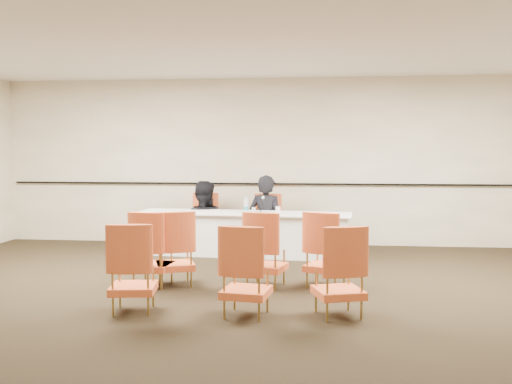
# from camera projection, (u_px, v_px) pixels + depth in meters

# --- Properties ---
(floor) EXTENTS (10.00, 10.00, 0.00)m
(floor) POSITION_uv_depth(u_px,v_px,m) (247.00, 301.00, 6.45)
(floor) COLOR black
(floor) RESTS_ON ground
(ceiling) EXTENTS (10.00, 10.00, 0.00)m
(ceiling) POSITION_uv_depth(u_px,v_px,m) (246.00, 31.00, 6.24)
(ceiling) COLOR silver
(ceiling) RESTS_ON ground
(wall_back) EXTENTS (10.00, 0.04, 3.00)m
(wall_back) POSITION_uv_depth(u_px,v_px,m) (274.00, 162.00, 10.31)
(wall_back) COLOR #B4A98D
(wall_back) RESTS_ON ground
(wall_rail) EXTENTS (9.80, 0.04, 0.03)m
(wall_rail) POSITION_uv_depth(u_px,v_px,m) (274.00, 184.00, 10.30)
(wall_rail) COLOR black
(wall_rail) RESTS_ON wall_back
(panel_table) EXTENTS (3.53, 1.09, 0.70)m
(panel_table) POSITION_uv_depth(u_px,v_px,m) (244.00, 234.00, 9.28)
(panel_table) COLOR white
(panel_table) RESTS_ON ground
(panelist_main) EXTENTS (0.72, 0.58, 1.72)m
(panelist_main) POSITION_uv_depth(u_px,v_px,m) (266.00, 225.00, 9.74)
(panelist_main) COLOR black
(panelist_main) RESTS_ON ground
(panelist_main_chair) EXTENTS (0.54, 0.54, 0.95)m
(panelist_main_chair) POSITION_uv_depth(u_px,v_px,m) (266.00, 222.00, 9.74)
(panelist_main_chair) COLOR #DE5C27
(panelist_main_chair) RESTS_ON ground
(panelist_second) EXTENTS (0.84, 0.66, 1.71)m
(panelist_second) POSITION_uv_depth(u_px,v_px,m) (203.00, 230.00, 9.96)
(panelist_second) COLOR black
(panelist_second) RESTS_ON ground
(panelist_second_chair) EXTENTS (0.54, 0.54, 0.95)m
(panelist_second_chair) POSITION_uv_depth(u_px,v_px,m) (203.00, 221.00, 9.95)
(panelist_second_chair) COLOR #DE5C27
(panelist_second_chair) RESTS_ON ground
(papers) EXTENTS (0.34, 0.28, 0.00)m
(papers) POSITION_uv_depth(u_px,v_px,m) (272.00, 213.00, 9.16)
(papers) COLOR silver
(papers) RESTS_ON panel_table
(microphone) EXTENTS (0.13, 0.21, 0.28)m
(microphone) POSITION_uv_depth(u_px,v_px,m) (261.00, 205.00, 9.08)
(microphone) COLOR black
(microphone) RESTS_ON panel_table
(water_bottle) EXTENTS (0.09, 0.09, 0.25)m
(water_bottle) POSITION_uv_depth(u_px,v_px,m) (246.00, 205.00, 9.23)
(water_bottle) COLOR teal
(water_bottle) RESTS_ON panel_table
(drinking_glass) EXTENTS (0.07, 0.07, 0.10)m
(drinking_glass) POSITION_uv_depth(u_px,v_px,m) (254.00, 210.00, 9.09)
(drinking_glass) COLOR silver
(drinking_glass) RESTS_ON panel_table
(coffee_cup) EXTENTS (0.08, 0.08, 0.12)m
(coffee_cup) POSITION_uv_depth(u_px,v_px,m) (278.00, 210.00, 9.02)
(coffee_cup) COLOR white
(coffee_cup) RESTS_ON panel_table
(aud_chair_front_left) EXTENTS (0.64, 0.64, 0.95)m
(aud_chair_front_left) POSITION_uv_depth(u_px,v_px,m) (175.00, 248.00, 7.18)
(aud_chair_front_left) COLOR #DE5C27
(aud_chair_front_left) RESTS_ON ground
(aud_chair_front_mid) EXTENTS (0.60, 0.60, 0.95)m
(aud_chair_front_mid) POSITION_uv_depth(u_px,v_px,m) (266.00, 249.00, 7.08)
(aud_chair_front_mid) COLOR #DE5C27
(aud_chair_front_mid) RESTS_ON ground
(aud_chair_front_right) EXTENTS (0.64, 0.64, 0.95)m
(aud_chair_front_right) POSITION_uv_depth(u_px,v_px,m) (326.00, 249.00, 7.07)
(aud_chair_front_right) COLOR #DE5C27
(aud_chair_front_right) RESTS_ON ground
(aud_chair_back_left) EXTENTS (0.57, 0.57, 0.95)m
(aud_chair_back_left) POSITION_uv_depth(u_px,v_px,m) (133.00, 267.00, 5.99)
(aud_chair_back_left) COLOR #DE5C27
(aud_chair_back_left) RESTS_ON ground
(aud_chair_back_mid) EXTENTS (0.57, 0.57, 0.95)m
(aud_chair_back_mid) POSITION_uv_depth(u_px,v_px,m) (246.00, 270.00, 5.82)
(aud_chair_back_mid) COLOR #DE5C27
(aud_chair_back_mid) RESTS_ON ground
(aud_chair_back_right) EXTENTS (0.63, 0.63, 0.95)m
(aud_chair_back_right) POSITION_uv_depth(u_px,v_px,m) (339.00, 270.00, 5.81)
(aud_chair_back_right) COLOR #DE5C27
(aud_chair_back_right) RESTS_ON ground
(aud_chair_extra) EXTENTS (0.55, 0.55, 0.95)m
(aud_chair_extra) POSITION_uv_depth(u_px,v_px,m) (153.00, 248.00, 7.13)
(aud_chair_extra) COLOR #DE5C27
(aud_chair_extra) RESTS_ON ground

